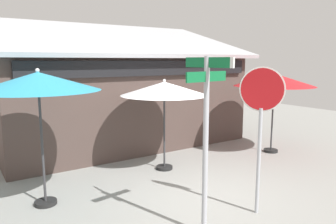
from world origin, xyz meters
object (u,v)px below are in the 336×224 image
street_sign_post (206,128)px  patio_umbrella_crimson_right (274,80)px  patio_umbrella_teal_left (38,83)px  patio_umbrella_ivory_center (164,89)px  stop_sign (261,112)px

street_sign_post → patio_umbrella_crimson_right: 5.66m
patio_umbrella_teal_left → patio_umbrella_ivory_center: patio_umbrella_teal_left is taller
street_sign_post → stop_sign: 1.35m
patio_umbrella_teal_left → street_sign_post: bearing=-53.8°
street_sign_post → patio_umbrella_ivory_center: size_ratio=1.23×
street_sign_post → stop_sign: size_ratio=1.06×
stop_sign → patio_umbrella_crimson_right: size_ratio=1.09×
stop_sign → patio_umbrella_ivory_center: size_ratio=1.15×
stop_sign → patio_umbrella_teal_left: (-3.29, 2.63, 0.51)m
stop_sign → patio_umbrella_crimson_right: bearing=35.5°
street_sign_post → stop_sign: bearing=1.4°
street_sign_post → patio_umbrella_crimson_right: size_ratio=1.16×
patio_umbrella_ivory_center → patio_umbrella_crimson_right: (3.74, -0.51, 0.13)m
patio_umbrella_teal_left → patio_umbrella_ivory_center: 3.25m
stop_sign → patio_umbrella_teal_left: size_ratio=1.01×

